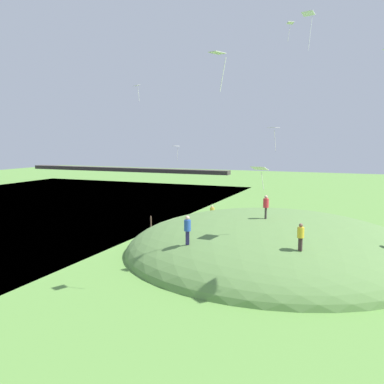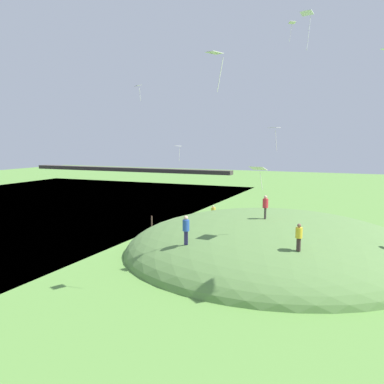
{
  "view_description": "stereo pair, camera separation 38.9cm",
  "coord_description": "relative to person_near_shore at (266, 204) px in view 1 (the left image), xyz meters",
  "views": [
    {
      "loc": [
        15.54,
        -31.1,
        8.41
      ],
      "look_at": [
        3.32,
        -1.62,
        4.32
      ],
      "focal_mm": 37.74,
      "sensor_mm": 36.0,
      "label": 1
    },
    {
      "loc": [
        15.9,
        -30.95,
        8.41
      ],
      "look_at": [
        3.32,
        -1.62,
        4.32
      ],
      "focal_mm": 37.74,
      "sensor_mm": 36.0,
      "label": 2
    }
  ],
  "objects": [
    {
      "name": "mooring_post",
      "position": [
        -12.23,
        5.62,
        -3.35
      ],
      "size": [
        0.14,
        0.14,
        1.24
      ],
      "primitive_type": "cylinder",
      "color": "brown",
      "rests_on": "ground_plane"
    },
    {
      "name": "ground_plane",
      "position": [
        -9.62,
        3.24,
        -3.97
      ],
      "size": [
        160.0,
        160.0,
        0.0
      ],
      "primitive_type": "plane",
      "color": "#5C8E3E"
    },
    {
      "name": "person_with_child",
      "position": [
        -8.18,
        11.71,
        -2.98
      ],
      "size": [
        0.64,
        0.64,
        1.61
      ],
      "rotation": [
        0.0,
        0.0,
        2.06
      ],
      "color": "#1B3242",
      "rests_on": "ground_plane"
    },
    {
      "name": "person_on_hilltop",
      "position": [
        3.06,
        -4.91,
        -0.79
      ],
      "size": [
        0.5,
        0.5,
        1.59
      ],
      "rotation": [
        0.0,
        0.0,
        5.91
      ],
      "color": "#3B2B2A",
      "rests_on": "grass_hill"
    },
    {
      "name": "grass_hill",
      "position": [
        0.18,
        1.74,
        -3.97
      ],
      "size": [
        22.27,
        21.3,
        5.94
      ],
      "primitive_type": "ellipsoid",
      "color": "#5B8143",
      "rests_on": "ground_plane"
    },
    {
      "name": "kite_3",
      "position": [
        -15.8,
        19.26,
        3.64
      ],
      "size": [
        0.8,
        1.06,
        1.94
      ],
      "color": "silver"
    },
    {
      "name": "person_watching_kites",
      "position": [
        -3.73,
        -5.33,
        -0.86
      ],
      "size": [
        0.52,
        0.52,
        1.83
      ],
      "rotation": [
        0.0,
        0.0,
        0.28
      ],
      "color": "navy",
      "rests_on": "grass_hill"
    },
    {
      "name": "kite_8",
      "position": [
        -1.61,
        17.69,
        16.71
      ],
      "size": [
        0.86,
        0.8,
        2.0
      ],
      "color": "white"
    },
    {
      "name": "kite_2",
      "position": [
        -15.59,
        9.24,
        9.93
      ],
      "size": [
        0.91,
        0.88,
        1.67
      ],
      "color": "white"
    },
    {
      "name": "kite_1",
      "position": [
        0.33,
        -3.63,
        2.7
      ],
      "size": [
        1.09,
        0.85,
        1.46
      ],
      "color": "silver"
    },
    {
      "name": "person_near_shore",
      "position": [
        0.0,
        0.0,
        0.0
      ],
      "size": [
        0.39,
        0.39,
        1.66
      ],
      "rotation": [
        0.0,
        0.0,
        1.56
      ],
      "color": "#3D3633",
      "rests_on": "grass_hill"
    },
    {
      "name": "kite_9",
      "position": [
        -0.82,
        -8.24,
        8.6
      ],
      "size": [
        0.81,
        0.93,
        1.92
      ],
      "color": "white"
    },
    {
      "name": "kite_6",
      "position": [
        -1.6,
        10.04,
        5.5
      ],
      "size": [
        1.18,
        1.03,
        2.19
      ],
      "color": "silver"
    },
    {
      "name": "bridge_deck_far",
      "position": [
        -34.64,
        36.66,
        -0.94
      ],
      "size": [
        41.05,
        1.8,
        0.7
      ],
      "primitive_type": "cube",
      "color": "#453E39"
    },
    {
      "name": "kite_7",
      "position": [
        2.92,
        -3.66,
        11.24
      ],
      "size": [
        0.76,
        0.61,
        2.12
      ],
      "color": "white"
    }
  ]
}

